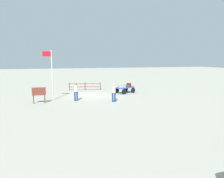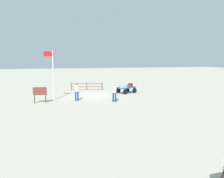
% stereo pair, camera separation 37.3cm
% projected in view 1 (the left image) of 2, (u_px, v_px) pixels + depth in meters
% --- Properties ---
extents(ground_plane, '(120.00, 120.00, 0.00)m').
position_uv_depth(ground_plane, '(91.00, 95.00, 22.86)').
color(ground_plane, '#A8A695').
extents(luggage_cart, '(2.36, 2.02, 0.68)m').
position_uv_depth(luggage_cart, '(125.00, 89.00, 24.35)').
color(luggage_cart, blue).
rests_on(luggage_cart, ground).
extents(suitcase_maroon, '(0.50, 0.34, 0.31)m').
position_uv_depth(suitcase_maroon, '(121.00, 87.00, 23.48)').
color(suitcase_maroon, gray).
rests_on(suitcase_maroon, luggage_cart).
extents(suitcase_dark, '(0.49, 0.43, 0.37)m').
position_uv_depth(suitcase_dark, '(129.00, 85.00, 24.66)').
color(suitcase_dark, maroon).
rests_on(suitcase_dark, luggage_cart).
extents(suitcase_navy, '(0.46, 0.30, 0.28)m').
position_uv_depth(suitcase_navy, '(127.00, 86.00, 24.07)').
color(suitcase_navy, '#413B1A').
rests_on(suitcase_navy, luggage_cart).
extents(suitcase_grey, '(0.50, 0.35, 0.26)m').
position_uv_depth(suitcase_grey, '(124.00, 86.00, 23.88)').
color(suitcase_grey, gray).
rests_on(suitcase_grey, luggage_cart).
extents(worker_lead, '(0.39, 0.39, 1.66)m').
position_uv_depth(worker_lead, '(114.00, 91.00, 19.42)').
color(worker_lead, navy).
rests_on(worker_lead, ground).
extents(worker_trailing, '(0.34, 0.33, 1.65)m').
position_uv_depth(worker_trailing, '(76.00, 91.00, 19.87)').
color(worker_trailing, navy).
rests_on(worker_trailing, ground).
extents(flagpole, '(0.84, 0.18, 4.56)m').
position_uv_depth(flagpole, '(51.00, 72.00, 19.98)').
color(flagpole, silver).
rests_on(flagpole, ground).
extents(signboard, '(1.15, 0.10, 1.38)m').
position_uv_depth(signboard, '(39.00, 93.00, 18.75)').
color(signboard, '#4C3319').
rests_on(signboard, ground).
extents(wooden_fence, '(3.78, 0.69, 0.92)m').
position_uv_depth(wooden_fence, '(85.00, 86.00, 26.49)').
color(wooden_fence, brown).
rests_on(wooden_fence, ground).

